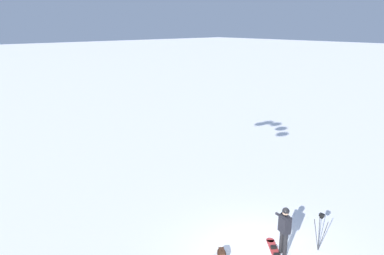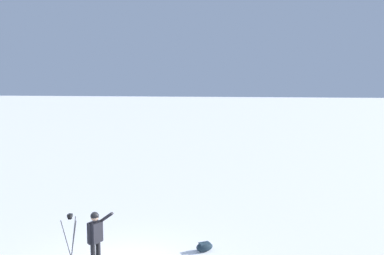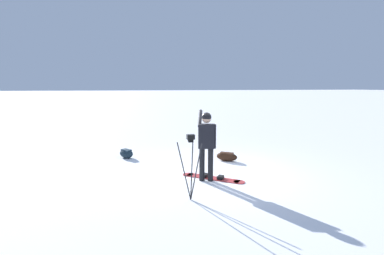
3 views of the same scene
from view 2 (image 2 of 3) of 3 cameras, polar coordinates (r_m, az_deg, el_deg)
snowboarder at (r=12.85m, az=-13.12°, el=-14.12°), size 0.77×0.46×1.81m
camera_tripod at (r=13.92m, az=-16.35°, el=-12.95°), size 0.51×0.49×1.43m
gear_bag_small at (r=14.19m, az=1.72°, el=-16.03°), size 0.67×0.61×0.30m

